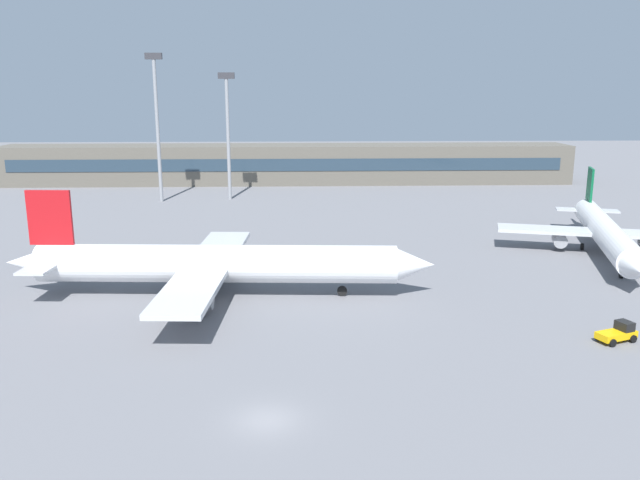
{
  "coord_description": "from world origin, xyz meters",
  "views": [
    {
      "loc": [
        2.14,
        -39.05,
        21.55
      ],
      "look_at": [
        5.07,
        40.0,
        3.0
      ],
      "focal_mm": 35.87,
      "sensor_mm": 36.0,
      "label": 1
    }
  ],
  "objects": [
    {
      "name": "ground_plane",
      "position": [
        0.0,
        40.0,
        0.0
      ],
      "size": [
        400.0,
        400.0,
        0.0
      ],
      "primitive_type": "plane",
      "color": "slate"
    },
    {
      "name": "terminal_building",
      "position": [
        0.0,
        113.08,
        4.5
      ],
      "size": [
        133.4,
        12.13,
        9.0
      ],
      "color": "#5B564C",
      "rests_on": "ground_plane"
    },
    {
      "name": "floodlight_tower_west",
      "position": [
        -24.77,
        87.7,
        16.31
      ],
      "size": [
        3.2,
        0.8,
        28.5
      ],
      "color": "gray",
      "rests_on": "ground_plane"
    },
    {
      "name": "airplane_near",
      "position": [
        -6.14,
        27.14,
        3.47
      ],
      "size": [
        46.1,
        32.16,
        11.38
      ],
      "color": "white",
      "rests_on": "ground_plane"
    },
    {
      "name": "airplane_mid",
      "position": [
        43.42,
        42.79,
        3.02
      ],
      "size": [
        27.92,
        39.26,
        9.9
      ],
      "color": "silver",
      "rests_on": "ground_plane"
    },
    {
      "name": "floodlight_tower_east",
      "position": [
        -11.4,
        89.92,
        14.49
      ],
      "size": [
        3.2,
        0.8,
        24.97
      ],
      "color": "gray",
      "rests_on": "ground_plane"
    },
    {
      "name": "baggage_tug_yellow",
      "position": [
        30.34,
        12.73,
        0.8
      ],
      "size": [
        3.9,
        2.8,
        1.75
      ],
      "color": "#F2B20C",
      "rests_on": "ground_plane"
    }
  ]
}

